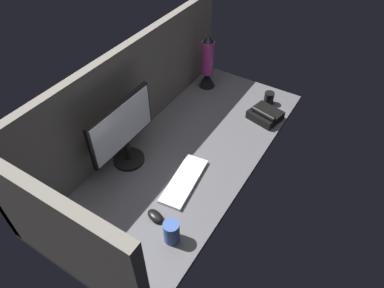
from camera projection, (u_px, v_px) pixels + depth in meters
The scene contains 10 objects.
ground_plane at pixel (186, 154), 205.68cm from camera, with size 180.00×80.00×3.00cm, color #515156.
cubicle_wall_back at pixel (131, 92), 198.30cm from camera, with size 180.00×5.00×58.87cm.
cubicle_wall_side at pixel (62, 237), 130.79cm from camera, with size 5.00×80.00×58.87cm, color slate.
monitor at pixel (123, 131), 184.13cm from camera, with size 46.50×18.00×40.61cm.
keyboard at pixel (184, 181), 187.34cm from camera, with size 37.00×13.00×2.00cm, color silver.
mouse at pixel (155, 216), 170.29cm from camera, with size 5.60×9.60×3.40cm, color black.
mug_black_travel at pixel (269, 98), 235.87cm from camera, with size 6.60×6.60×8.64cm.
mug_ceramic_blue at pixel (172, 232), 158.72cm from camera, with size 7.65×7.65×12.42cm.
lava_lamp at pixel (207, 66), 242.80cm from camera, with size 11.96×11.96×39.13cm.
desk_phone at pixel (265, 115), 224.59cm from camera, with size 20.90×22.39×8.80cm.
Camera 1 is at (-120.02, -78.67, 146.01)cm, focal length 32.13 mm.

